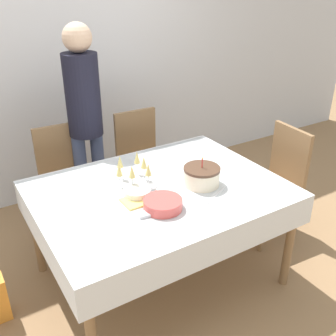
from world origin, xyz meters
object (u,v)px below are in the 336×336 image
Objects in this scene: dining_chair_right_end at (277,179)px; birthday_cake at (202,176)px; dining_chair_far_right at (142,159)px; champagne_tray at (134,172)px; dining_chair_far_left at (66,178)px; plate_stack_main at (163,204)px; person_standing at (84,110)px; plate_stack_dessert at (137,193)px.

birthday_cake is (-0.86, -0.10, 0.31)m from dining_chair_right_end.
champagne_tray is (-0.47, -0.78, 0.33)m from dining_chair_far_right.
dining_chair_far_left is 3.95× the size of plate_stack_main.
person_standing is (-0.48, 0.06, 0.53)m from dining_chair_far_right.
dining_chair_far_right is 1.21m from dining_chair_right_end.
dining_chair_far_right is at bearing 59.12° from champagne_tray.
plate_stack_main is (-0.47, -1.16, 0.28)m from dining_chair_far_right.
dining_chair_far_left and dining_chair_far_right have the same top height.
birthday_cake reaches higher than plate_stack_dessert.
plate_stack_dessert is at bearing -79.16° from dining_chair_far_left.
dining_chair_right_end is at bearing 0.41° from plate_stack_dessert.
birthday_cake reaches higher than dining_chair_right_end.
champagne_tray is at bearing 89.92° from plate_stack_main.
plate_stack_main is at bearing -78.25° from dining_chair_far_left.
champagne_tray reaches higher than plate_stack_main.
champagne_tray is at bearing -72.86° from dining_chair_far_left.
birthday_cake is at bearing -95.00° from dining_chair_far_right.
person_standing reaches higher than dining_chair_far_right.
person_standing reaches higher than birthday_cake.
dining_chair_far_left is 1.00m from plate_stack_dessert.
person_standing is (0.05, 1.01, 0.26)m from plate_stack_dessert.
person_standing reaches higher than plate_stack_dessert.
birthday_cake is 0.45m from plate_stack_dessert.
dining_chair_far_left reaches higher than champagne_tray.
dining_chair_far_left is at bearing -165.12° from person_standing.
dining_chair_far_right is 2.94× the size of champagne_tray.
person_standing reaches higher than dining_chair_far_left.
dining_chair_right_end is at bearing -38.70° from person_standing.
person_standing is at bearing 141.30° from dining_chair_right_end.
dining_chair_right_end is at bearing -6.97° from champagne_tray.
plate_stack_main is (0.24, -1.16, 0.28)m from dining_chair_far_left.
dining_chair_far_right is at bearing 129.43° from dining_chair_right_end.
plate_stack_main is at bearing -169.71° from dining_chair_right_end.
birthday_cake is at bearing -70.67° from person_standing.
person_standing is at bearing 90.31° from plate_stack_main.
dining_chair_right_end is 1.29m from plate_stack_main.
dining_chair_far_left is 0.55× the size of person_standing.
dining_chair_far_left is at bearing 107.14° from champagne_tray.
dining_chair_far_left reaches higher than plate_stack_dessert.
dining_chair_far_right is 3.95× the size of plate_stack_main.
dining_chair_right_end is 1.68m from person_standing.
dining_chair_right_end is 1.32m from plate_stack_dessert.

